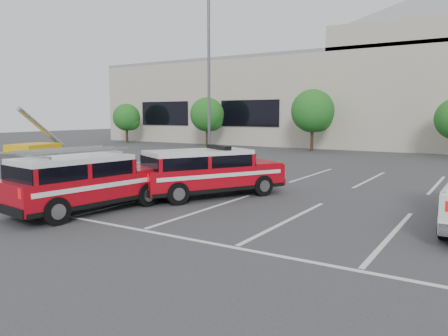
% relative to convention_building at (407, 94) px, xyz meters
% --- Properties ---
extents(ground, '(120.00, 120.00, 0.00)m').
position_rel_convention_building_xyz_m(ground, '(-0.18, -31.86, -4.72)').
color(ground, '#363638').
rests_on(ground, ground).
extents(stall_markings, '(23.00, 15.00, 0.01)m').
position_rel_convention_building_xyz_m(stall_markings, '(-0.18, -27.36, -4.71)').
color(stall_markings, silver).
rests_on(stall_markings, ground).
extents(convention_building, '(60.00, 16.99, 13.20)m').
position_rel_convention_building_xyz_m(convention_building, '(0.00, 0.00, 0.00)').
color(convention_building, '#BAB09D').
rests_on(convention_building, ground).
extents(tree_far_left, '(2.77, 2.77, 3.99)m').
position_rel_convention_building_xyz_m(tree_far_left, '(-25.09, -9.82, -2.22)').
color(tree_far_left, '#3F2B19').
rests_on(tree_far_left, ground).
extents(tree_left, '(3.07, 3.07, 4.42)m').
position_rel_convention_building_xyz_m(tree_left, '(-15.09, -9.82, -1.95)').
color(tree_left, '#3F2B19').
rests_on(tree_left, ground).
extents(tree_mid_left, '(3.37, 3.37, 4.85)m').
position_rel_convention_building_xyz_m(tree_mid_left, '(-5.09, -9.82, -1.68)').
color(tree_mid_left, '#3F2B19').
rests_on(tree_mid_left, ground).
extents(light_pole_left, '(0.90, 0.60, 10.24)m').
position_rel_convention_building_xyz_m(light_pole_left, '(-8.18, -19.86, 0.47)').
color(light_pole_left, '#59595E').
rests_on(light_pole_left, ground).
extents(fire_chief_suv, '(4.10, 5.38, 1.80)m').
position_rel_convention_building_xyz_m(fire_chief_suv, '(-1.35, -30.02, -3.98)').
color(fire_chief_suv, '#A20712').
rests_on(fire_chief_suv, ground).
extents(ladder_suv, '(2.48, 4.99, 1.89)m').
position_rel_convention_building_xyz_m(ladder_suv, '(-3.11, -33.98, -3.96)').
color(ladder_suv, '#A20712').
rests_on(ladder_suv, ground).
extents(utility_rig, '(3.36, 4.20, 3.27)m').
position_rel_convention_building_xyz_m(utility_rig, '(-12.27, -29.54, -4.07)').
color(utility_rig, '#59595E').
rests_on(utility_rig, ground).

